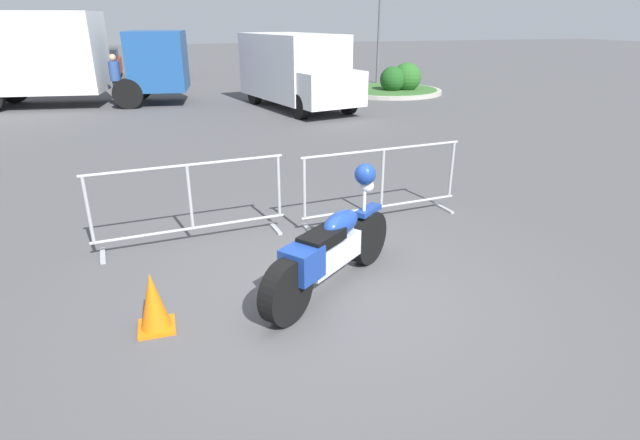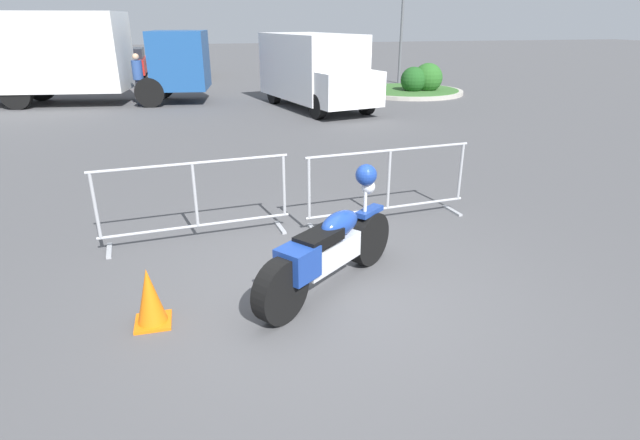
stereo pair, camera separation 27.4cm
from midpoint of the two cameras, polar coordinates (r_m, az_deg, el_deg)
The scene contains 12 objects.
ground_plane at distance 5.37m, azimuth -0.22°, elevation -8.67°, with size 120.00×120.00×0.00m, color #4C4C4F.
motorcycle at distance 5.30m, azimuth -0.18°, elevation -3.30°, with size 1.85×1.50×1.25m.
crowd_barrier_near at distance 6.63m, azimuth -15.75°, elevation 1.92°, with size 2.48×0.65×1.07m.
crowd_barrier_far at distance 7.18m, azimuth 6.03°, elevation 4.18°, with size 2.48×0.65×1.07m.
box_truck at distance 19.40m, azimuth -28.84°, elevation 16.16°, with size 7.94×3.34×2.98m.
delivery_van at distance 16.85m, azimuth -3.32°, elevation 16.85°, with size 3.04×5.31×2.31m.
parked_car_maroon at distance 28.07m, azimuth -29.88°, elevation 15.18°, with size 1.89×4.47×1.51m.
parked_car_red at distance 27.88m, azimuth -23.91°, elevation 16.04°, with size 1.76×4.17×1.41m.
parked_car_tan at distance 27.55m, azimuth -17.88°, elevation 16.75°, with size 1.75×4.13×1.39m.
pedestrian at distance 18.38m, azimuth -22.73°, elevation 14.68°, with size 0.48×0.48×1.69m.
planter_island at distance 20.65m, azimuth 7.99°, elevation 15.03°, with size 4.27×4.27×1.17m.
traffic_cone at distance 5.00m, azimuth -20.04°, elevation -8.82°, with size 0.34×0.34×0.59m.
Camera 1 is at (-1.50, -4.38, 2.74)m, focal length 28.00 mm.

